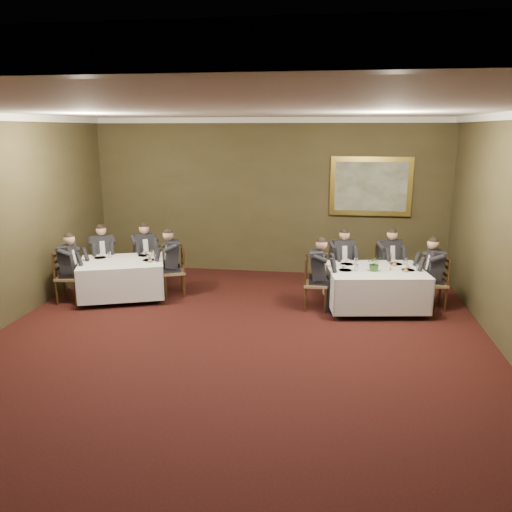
% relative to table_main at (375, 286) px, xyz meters
% --- Properties ---
extents(ground, '(10.00, 10.00, 0.00)m').
position_rel_table_main_xyz_m(ground, '(-2.26, -2.77, -0.45)').
color(ground, black).
rests_on(ground, ground).
extents(ceiling, '(8.00, 10.00, 0.10)m').
position_rel_table_main_xyz_m(ceiling, '(-2.26, -2.77, 3.05)').
color(ceiling, silver).
rests_on(ceiling, back_wall).
extents(back_wall, '(8.00, 0.10, 3.50)m').
position_rel_table_main_xyz_m(back_wall, '(-2.26, 2.23, 1.30)').
color(back_wall, '#38331C').
rests_on(back_wall, ground).
extents(crown_molding, '(8.00, 10.00, 0.12)m').
position_rel_table_main_xyz_m(crown_molding, '(-2.26, -2.77, 2.99)').
color(crown_molding, white).
rests_on(crown_molding, back_wall).
extents(table_main, '(1.93, 1.58, 0.67)m').
position_rel_table_main_xyz_m(table_main, '(0.00, 0.00, 0.00)').
color(table_main, black).
rests_on(table_main, ground).
extents(table_second, '(1.92, 1.69, 0.67)m').
position_rel_table_main_xyz_m(table_second, '(-4.86, -0.10, -0.00)').
color(table_second, black).
rests_on(table_second, ground).
extents(chair_main_backleft, '(0.55, 0.54, 1.00)m').
position_rel_table_main_xyz_m(chair_main_backleft, '(-0.60, 0.81, -0.17)').
color(chair_main_backleft, olive).
rests_on(chair_main_backleft, ground).
extents(diner_main_backleft, '(0.54, 0.59, 1.35)m').
position_rel_table_main_xyz_m(diner_main_backleft, '(-0.60, 0.80, 0.06)').
color(diner_main_backleft, black).
rests_on(diner_main_backleft, chair_main_backleft).
extents(chair_main_backright, '(0.57, 0.56, 1.00)m').
position_rel_table_main_xyz_m(chair_main_backright, '(0.32, 0.96, -0.17)').
color(chair_main_backright, olive).
rests_on(chair_main_backright, ground).
extents(diner_main_backright, '(0.55, 0.60, 1.35)m').
position_rel_table_main_xyz_m(diner_main_backright, '(0.33, 0.95, 0.06)').
color(diner_main_backright, black).
rests_on(diner_main_backright, chair_main_backright).
extents(chair_main_endleft, '(0.42, 0.44, 1.00)m').
position_rel_table_main_xyz_m(chair_main_endleft, '(-1.09, -0.17, -0.17)').
color(chair_main_endleft, olive).
rests_on(chair_main_endleft, ground).
extents(diner_main_endleft, '(0.48, 0.42, 1.35)m').
position_rel_table_main_xyz_m(diner_main_endleft, '(-1.08, -0.17, 0.06)').
color(diner_main_endleft, black).
rests_on(diner_main_endleft, chair_main_endleft).
extents(chair_main_endright, '(0.45, 0.47, 1.00)m').
position_rel_table_main_xyz_m(chair_main_endright, '(1.09, 0.17, -0.17)').
color(chair_main_endright, olive).
rests_on(chair_main_endright, ground).
extents(diner_main_endright, '(0.51, 0.44, 1.35)m').
position_rel_table_main_xyz_m(diner_main_endright, '(1.08, 0.17, 0.06)').
color(diner_main_endright, black).
rests_on(diner_main_endright, chair_main_endright).
extents(chair_sec_backleft, '(0.59, 0.58, 1.00)m').
position_rel_table_main_xyz_m(chair_sec_backleft, '(-5.54, 0.53, -0.17)').
color(chair_sec_backleft, olive).
rests_on(chair_sec_backleft, ground).
extents(diner_sec_backleft, '(0.58, 0.61, 1.35)m').
position_rel_table_main_xyz_m(diner_sec_backleft, '(-5.53, 0.52, 0.06)').
color(diner_sec_backleft, black).
rests_on(diner_sec_backleft, chair_sec_backleft).
extents(chair_sec_backright, '(0.60, 0.59, 1.00)m').
position_rel_table_main_xyz_m(chair_sec_backright, '(-4.73, 0.82, -0.17)').
color(chair_sec_backright, olive).
rests_on(chair_sec_backright, ground).
extents(diner_sec_backright, '(0.60, 0.62, 1.35)m').
position_rel_table_main_xyz_m(diner_sec_backright, '(-4.72, 0.81, 0.06)').
color(diner_sec_backright, black).
rests_on(diner_sec_backright, chair_sec_backright).
extents(chair_sec_endright, '(0.56, 0.57, 1.00)m').
position_rel_table_main_xyz_m(chair_sec_endright, '(-3.91, 0.24, -0.17)').
color(chair_sec_endright, olive).
rests_on(chair_sec_endright, ground).
extents(diner_sec_endright, '(0.60, 0.55, 1.35)m').
position_rel_table_main_xyz_m(diner_sec_endright, '(-3.92, 0.24, 0.06)').
color(diner_sec_endright, black).
rests_on(diner_sec_endright, chair_sec_endright).
extents(chair_sec_endleft, '(0.47, 0.49, 1.00)m').
position_rel_table_main_xyz_m(chair_sec_endleft, '(-5.81, -0.43, -0.17)').
color(chair_sec_endleft, olive).
rests_on(chair_sec_endleft, ground).
extents(diner_sec_endleft, '(0.53, 0.46, 1.35)m').
position_rel_table_main_xyz_m(diner_sec_endleft, '(-5.80, -0.43, 0.06)').
color(diner_sec_endleft, black).
rests_on(diner_sec_endleft, chair_sec_endleft).
extents(centerpiece, '(0.30, 0.27, 0.30)m').
position_rel_table_main_xyz_m(centerpiece, '(-0.04, -0.12, 0.47)').
color(centerpiece, '#2D5926').
rests_on(centerpiece, table_main).
extents(candlestick, '(0.07, 0.07, 0.46)m').
position_rel_table_main_xyz_m(candlestick, '(0.26, -0.00, 0.48)').
color(candlestick, '#B47B37').
rests_on(candlestick, table_main).
extents(place_setting_table_main, '(0.33, 0.31, 0.14)m').
position_rel_table_main_xyz_m(place_setting_table_main, '(-0.47, 0.32, 0.35)').
color(place_setting_table_main, white).
rests_on(place_setting_table_main, table_main).
extents(place_setting_table_second, '(0.33, 0.31, 0.14)m').
position_rel_table_main_xyz_m(place_setting_table_second, '(-5.32, 0.10, 0.35)').
color(place_setting_table_second, white).
rests_on(place_setting_table_second, table_second).
extents(painting, '(1.76, 0.09, 1.28)m').
position_rel_table_main_xyz_m(painting, '(0.00, 2.16, 1.59)').
color(painting, gold).
rests_on(painting, back_wall).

